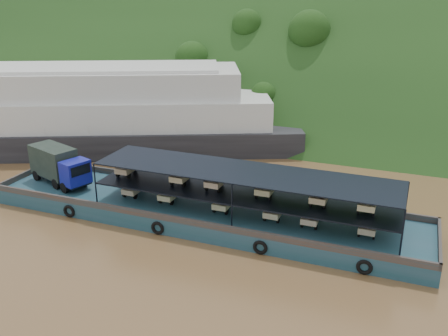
% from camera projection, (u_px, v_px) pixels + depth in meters
% --- Properties ---
extents(ground, '(160.00, 160.00, 0.00)m').
position_uv_depth(ground, '(234.00, 221.00, 39.37)').
color(ground, brown).
rests_on(ground, ground).
extents(hillside, '(140.00, 39.60, 39.60)m').
position_uv_depth(hillside, '(322.00, 116.00, 70.81)').
color(hillside, '#173312').
rests_on(hillside, ground).
extents(cargo_barge, '(35.00, 7.18, 4.54)m').
position_uv_depth(cargo_barge, '(191.00, 205.00, 39.61)').
color(cargo_barge, '#143E47').
rests_on(cargo_barge, ground).
extents(passenger_ferry, '(46.13, 29.19, 9.22)m').
position_uv_depth(passenger_ferry, '(97.00, 112.00, 56.41)').
color(passenger_ferry, black).
rests_on(passenger_ferry, ground).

